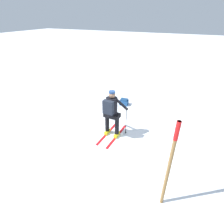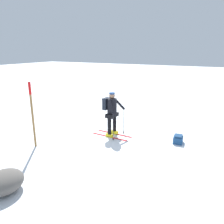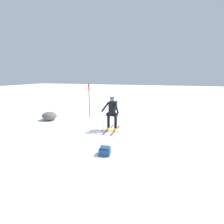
% 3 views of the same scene
% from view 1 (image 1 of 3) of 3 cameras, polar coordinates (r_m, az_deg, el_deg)
% --- Properties ---
extents(ground_plane, '(80.00, 80.00, 0.00)m').
position_cam_1_polar(ground_plane, '(6.16, 1.22, -10.20)').
color(ground_plane, white).
extents(skier, '(0.97, 1.57, 1.75)m').
position_cam_1_polar(skier, '(5.97, -0.11, 0.26)').
color(skier, red).
rests_on(skier, ground_plane).
extents(dropped_backpack, '(0.43, 0.37, 0.30)m').
position_cam_1_polar(dropped_backpack, '(8.60, 3.93, 3.28)').
color(dropped_backpack, navy).
rests_on(dropped_backpack, ground_plane).
extents(trail_marker, '(0.09, 0.09, 2.29)m').
position_cam_1_polar(trail_marker, '(3.85, 18.51, -15.06)').
color(trail_marker, olive).
rests_on(trail_marker, ground_plane).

